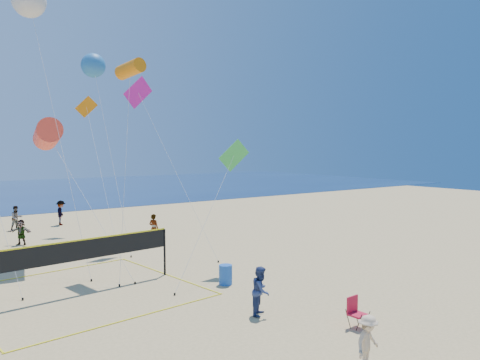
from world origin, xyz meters
TOP-DOWN VIEW (x-y plane):
  - bystander_a at (4.06, 4.81)m, footprint 1.08×1.05m
  - bystander_b at (3.78, -0.18)m, footprint 1.06×0.74m
  - far_person_1 at (-0.37, 23.16)m, footprint 1.41×1.33m
  - far_person_2 at (6.56, 18.82)m, footprint 0.72×0.81m
  - far_person_3 at (0.47, 29.11)m, footprint 1.01×0.88m
  - far_person_4 at (3.73, 29.47)m, footprint 1.13×1.43m
  - camp_chair at (5.87, 2.02)m, footprint 0.59×0.71m
  - trash_barrel at (5.13, 8.65)m, footprint 0.67×0.67m
  - volleyball_net at (-0.38, 11.23)m, footprint 9.26×9.13m
  - kite_2 at (3.14, 14.08)m, footprint 2.51×3.94m
  - kite_4 at (6.92, 10.73)m, footprint 5.42×2.45m
  - kite_5 at (5.58, 18.30)m, footprint 2.60×6.59m
  - kite_6 at (-0.50, 18.61)m, footprint 2.05×7.04m
  - kite_7 at (4.03, 22.13)m, footprint 1.99×7.20m
  - kite_9 at (4.80, 25.75)m, footprint 1.53×7.67m
  - kite_10 at (0.02, 17.67)m, footprint 2.81×8.28m

SIDE VIEW (x-z plane):
  - trash_barrel at x=5.13m, z-range 0.00..0.87m
  - camp_chair at x=5.87m, z-range 0.01..1.15m
  - bystander_b at x=3.78m, z-range 0.00..1.50m
  - far_person_1 at x=-0.37m, z-range 0.00..1.59m
  - bystander_a at x=4.06m, z-range 0.00..1.76m
  - far_person_3 at x=0.47m, z-range 0.00..1.78m
  - far_person_2 at x=6.56m, z-range 0.00..1.86m
  - far_person_4 at x=3.73m, z-range 0.00..1.93m
  - volleyball_net at x=-0.38m, z-range 0.40..2.65m
  - kite_4 at x=6.92m, z-range 2.15..8.62m
  - kite_10 at x=0.02m, z-range 2.94..10.50m
  - kite_9 at x=4.80m, z-range 3.55..13.37m
  - kite_5 at x=5.58m, z-range 3.80..14.18m
  - kite_2 at x=3.14m, z-range 4.71..15.12m
  - kite_7 at x=4.03m, z-range 5.27..17.38m
  - kite_6 at x=-0.50m, z-range 6.41..20.99m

